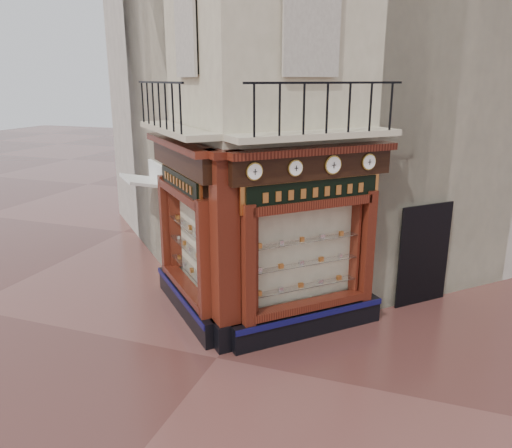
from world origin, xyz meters
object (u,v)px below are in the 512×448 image
at_px(clock_a, 254,171).
at_px(signboard_right, 314,192).
at_px(clock_b, 295,168).
at_px(signboard_left, 180,182).
at_px(corner_pilaster, 225,255).
at_px(awning, 146,270).
at_px(clock_d, 369,162).
at_px(clock_c, 333,165).

height_order(clock_a, signboard_right, clock_a).
xyz_separation_m(clock_a, signboard_right, (0.86, 1.02, -0.52)).
bearing_deg(clock_b, signboard_right, 12.83).
bearing_deg(signboard_left, corner_pilaster, -169.75).
distance_m(awning, signboard_right, 6.42).
height_order(clock_a, clock_d, clock_d).
bearing_deg(signboard_left, clock_b, -144.01).
bearing_deg(signboard_right, corner_pilaster, 169.75).
height_order(clock_b, signboard_left, clock_b).
bearing_deg(clock_a, signboard_left, 108.71).
bearing_deg(clock_b, signboard_left, 125.99).
relative_size(corner_pilaster, awning, 2.78).
distance_m(clock_c, signboard_right, 0.64).
distance_m(clock_a, signboard_left, 2.36).
height_order(corner_pilaster, clock_b, corner_pilaster).
height_order(awning, signboard_right, signboard_right).
relative_size(clock_a, clock_d, 0.99).
relative_size(clock_c, signboard_left, 0.19).
xyz_separation_m(clock_c, awning, (-5.56, 1.88, -3.62)).
distance_m(signboard_left, signboard_right, 2.92).
relative_size(corner_pilaster, clock_a, 12.23).
distance_m(corner_pilaster, signboard_right, 2.12).
xyz_separation_m(corner_pilaster, signboard_right, (1.46, 1.01, 1.15)).
bearing_deg(corner_pilaster, clock_a, -45.41).
bearing_deg(signboard_left, signboard_right, -135.00).
distance_m(clock_d, signboard_right, 1.31).
distance_m(clock_a, signboard_right, 1.43).
height_order(corner_pilaster, clock_c, corner_pilaster).
bearing_deg(awning, signboard_left, -176.60).
bearing_deg(signboard_left, awning, 3.40).
bearing_deg(signboard_right, clock_b, -167.17).
height_order(clock_b, signboard_right, clock_b).
distance_m(corner_pilaster, signboard_left, 2.12).
bearing_deg(clock_c, signboard_right, 162.46).
xyz_separation_m(clock_b, clock_d, (1.19, 1.19, 0.00)).
distance_m(corner_pilaster, clock_b, 2.14).
bearing_deg(clock_a, clock_b, 0.00).
height_order(corner_pilaster, clock_a, corner_pilaster).
bearing_deg(clock_b, clock_a, -180.00).
xyz_separation_m(signboard_left, signboard_right, (2.92, 0.00, 0.00)).
height_order(corner_pilaster, signboard_left, corner_pilaster).
height_order(clock_a, signboard_left, clock_a).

